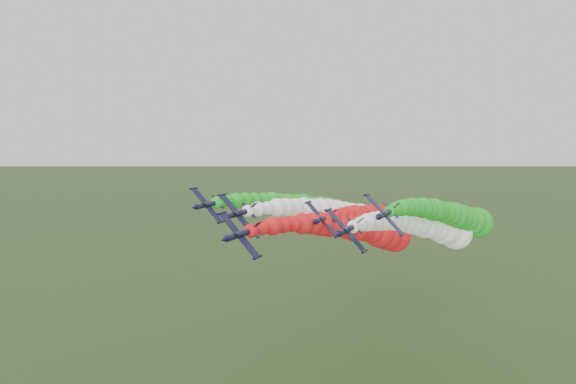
% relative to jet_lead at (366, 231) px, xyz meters
% --- Properties ---
extents(jet_lead, '(16.19, 74.11, 18.16)m').
position_rel_jet_lead_xyz_m(jet_lead, '(0.00, 0.00, 0.00)').
color(jet_lead, black).
rests_on(jet_lead, ground).
extents(jet_inner_left, '(15.96, 73.88, 17.93)m').
position_rel_jet_lead_xyz_m(jet_inner_left, '(-6.33, 8.53, 1.92)').
color(jet_inner_left, black).
rests_on(jet_inner_left, ground).
extents(jet_inner_right, '(16.39, 74.31, 18.36)m').
position_rel_jet_lead_xyz_m(jet_inner_right, '(13.30, 11.59, -0.12)').
color(jet_inner_right, black).
rests_on(jet_inner_right, ground).
extents(jet_outer_left, '(16.01, 73.93, 17.98)m').
position_rel_jet_lead_xyz_m(jet_outer_left, '(-18.98, 18.27, 1.63)').
color(jet_outer_left, black).
rests_on(jet_outer_left, ground).
extents(jet_outer_right, '(16.24, 74.15, 18.20)m').
position_rel_jet_lead_xyz_m(jet_outer_right, '(18.07, 17.93, 2.01)').
color(jet_outer_right, black).
rests_on(jet_outer_right, ground).
extents(jet_trail, '(16.11, 74.03, 18.08)m').
position_rel_jet_lead_xyz_m(jet_trail, '(2.76, 28.57, -1.42)').
color(jet_trail, black).
rests_on(jet_trail, ground).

